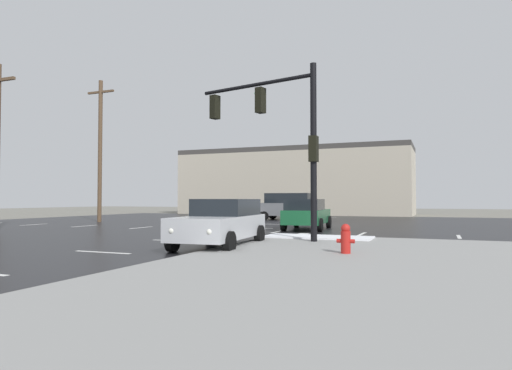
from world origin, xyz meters
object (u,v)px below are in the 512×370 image
utility_pole_far (100,148)px  fire_hydrant (346,239)px  traffic_signal_mast (280,126)px  sedan_white (242,209)px  suv_grey (289,206)px  sedan_silver (222,222)px  sedan_green (307,214)px

utility_pole_far → fire_hydrant: bearing=-33.1°
traffic_signal_mast → fire_hydrant: size_ratio=7.81×
fire_hydrant → utility_pole_far: 23.74m
traffic_signal_mast → sedan_white: (-8.01, 14.57, -3.40)m
suv_grey → sedan_silver: bearing=100.6°
sedan_silver → sedan_green: bearing=173.0°
fire_hydrant → utility_pole_far: (-19.50, 12.72, 4.62)m
sedan_silver → sedan_white: size_ratio=1.01×
traffic_signal_mast → suv_grey: size_ratio=1.27×
fire_hydrant → suv_grey: suv_grey is taller
sedan_white → fire_hydrant: bearing=-152.3°
fire_hydrant → sedan_white: size_ratio=0.17×
fire_hydrant → sedan_silver: 4.47m
sedan_white → utility_pole_far: utility_pole_far is taller
sedan_green → utility_pole_far: bearing=76.3°
sedan_green → traffic_signal_mast: bearing=-177.0°
suv_grey → sedan_silver: size_ratio=1.05×
sedan_green → utility_pole_far: size_ratio=0.47×
sedan_green → sedan_white: size_ratio=1.01×
traffic_signal_mast → suv_grey: 18.27m
sedan_silver → sedan_green: 9.26m
traffic_signal_mast → sedan_green: traffic_signal_mast is taller
fire_hydrant → traffic_signal_mast: bearing=132.0°
sedan_silver → sedan_white: (-6.70, 16.72, 0.00)m
suv_grey → sedan_silver: 19.77m
fire_hydrant → sedan_white: sedan_white is taller
traffic_signal_mast → utility_pole_far: utility_pole_far is taller
suv_grey → sedan_white: bearing=42.9°
suv_grey → fire_hydrant: bearing=110.9°
utility_pole_far → sedan_green: bearing=-8.4°
traffic_signal_mast → sedan_white: size_ratio=1.34×
sedan_silver → sedan_green: same height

